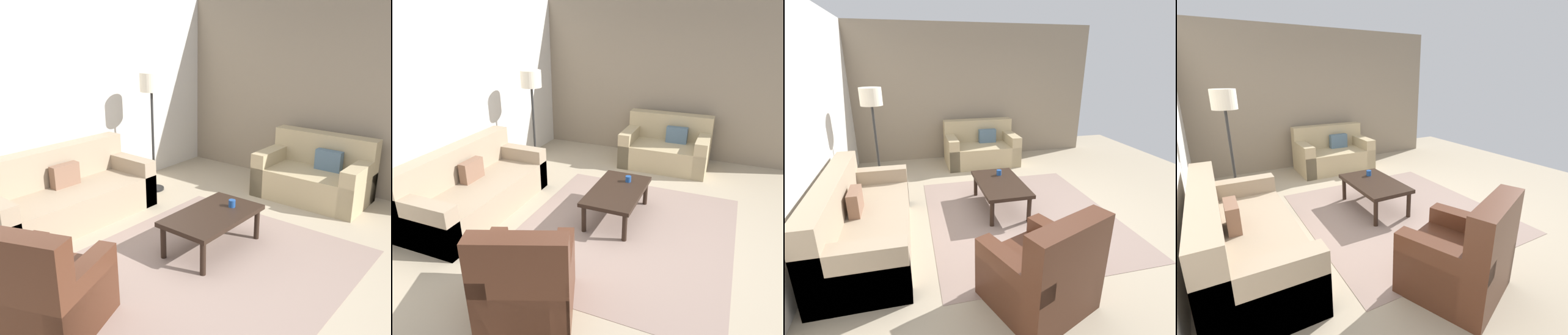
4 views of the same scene
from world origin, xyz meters
TOP-DOWN VIEW (x-y plane):
  - ground_plane at (0.00, 0.00)m, footprint 8.00×8.00m
  - rear_partition at (0.00, 2.60)m, footprint 6.00×0.12m
  - stone_feature_panel at (3.00, 0.00)m, footprint 0.12×5.20m
  - area_rug at (0.00, 0.00)m, footprint 2.81×2.54m
  - couch_main at (-0.25, 2.09)m, footprint 2.13×0.92m
  - couch_loveseat at (2.44, -0.00)m, footprint 0.91×1.46m
  - armchair_leather at (-1.60, 0.40)m, footprint 1.04×1.04m
  - coffee_table at (0.31, 0.21)m, footprint 1.10×0.64m
  - cup at (0.59, 0.15)m, footprint 0.08×0.08m
  - lamp_standing at (1.20, 1.95)m, footprint 0.32×0.32m

SIDE VIEW (x-z plane):
  - ground_plane at x=0.00m, z-range 0.00..0.00m
  - area_rug at x=0.00m, z-range 0.00..0.01m
  - couch_main at x=-0.25m, z-range -0.14..0.74m
  - couch_loveseat at x=2.44m, z-range -0.14..0.74m
  - armchair_leather at x=-1.60m, z-range -0.17..0.78m
  - coffee_table at x=0.31m, z-range 0.15..0.56m
  - cup at x=0.59m, z-range 0.41..0.49m
  - rear_partition at x=0.00m, z-range 0.00..2.80m
  - stone_feature_panel at x=3.00m, z-range 0.00..2.80m
  - lamp_standing at x=1.20m, z-range 0.55..2.26m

